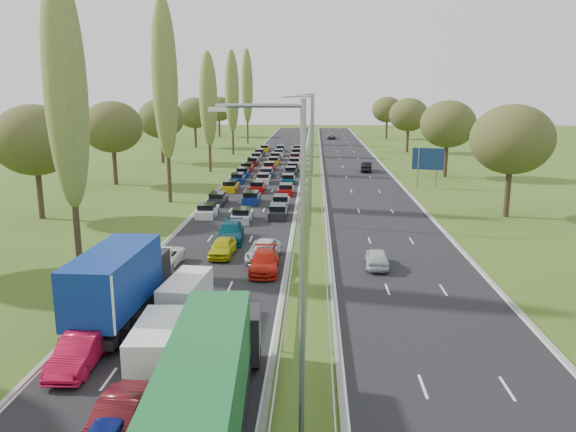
{
  "coord_description": "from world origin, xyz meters",
  "views": [
    {
      "loc": [
        4.83,
        -7.81,
        12.16
      ],
      "look_at": [
        2.53,
        40.45,
        1.5
      ],
      "focal_mm": 35.0,
      "sensor_mm": 36.0,
      "label": 1
    }
  ],
  "objects_px": {
    "near_car_2": "(163,258)",
    "direction_sign": "(428,161)",
    "green_lorry": "(208,389)",
    "near_car_1": "(79,352)",
    "white_van_rear": "(187,293)",
    "blue_lorry": "(121,283)",
    "info_sign": "(82,272)",
    "white_van_front": "(158,342)"
  },
  "relations": [
    {
      "from": "near_car_2",
      "to": "green_lorry",
      "type": "distance_m",
      "value": 21.47
    },
    {
      "from": "green_lorry",
      "to": "white_van_front",
      "type": "distance_m",
      "value": 7.12
    },
    {
      "from": "blue_lorry",
      "to": "info_sign",
      "type": "xyz_separation_m",
      "value": [
        -3.88,
        4.07,
        -0.77
      ]
    },
    {
      "from": "near_car_1",
      "to": "white_van_front",
      "type": "height_order",
      "value": "white_van_front"
    },
    {
      "from": "near_car_1",
      "to": "white_van_rear",
      "type": "distance_m",
      "value": 7.82
    },
    {
      "from": "blue_lorry",
      "to": "near_car_2",
      "type": "bearing_deg",
      "value": 93.9
    },
    {
      "from": "blue_lorry",
      "to": "info_sign",
      "type": "height_order",
      "value": "blue_lorry"
    },
    {
      "from": "info_sign",
      "to": "direction_sign",
      "type": "bearing_deg",
      "value": 54.53
    },
    {
      "from": "near_car_1",
      "to": "near_car_2",
      "type": "relative_size",
      "value": 0.96
    },
    {
      "from": "direction_sign",
      "to": "info_sign",
      "type": "bearing_deg",
      "value": -125.47
    },
    {
      "from": "blue_lorry",
      "to": "info_sign",
      "type": "relative_size",
      "value": 4.7
    },
    {
      "from": "near_car_2",
      "to": "white_van_front",
      "type": "xyz_separation_m",
      "value": [
        3.58,
        -14.13,
        0.32
      ]
    },
    {
      "from": "green_lorry",
      "to": "white_van_rear",
      "type": "height_order",
      "value": "green_lorry"
    },
    {
      "from": "near_car_1",
      "to": "blue_lorry",
      "type": "height_order",
      "value": "blue_lorry"
    },
    {
      "from": "near_car_1",
      "to": "direction_sign",
      "type": "xyz_separation_m",
      "value": [
        25.06,
        49.91,
        2.8
      ]
    },
    {
      "from": "near_car_1",
      "to": "direction_sign",
      "type": "height_order",
      "value": "direction_sign"
    },
    {
      "from": "white_van_front",
      "to": "near_car_1",
      "type": "bearing_deg",
      "value": -170.28
    },
    {
      "from": "green_lorry",
      "to": "direction_sign",
      "type": "distance_m",
      "value": 58.18
    },
    {
      "from": "near_car_2",
      "to": "near_car_1",
      "type": "bearing_deg",
      "value": -87.25
    },
    {
      "from": "blue_lorry",
      "to": "white_van_front",
      "type": "height_order",
      "value": "blue_lorry"
    },
    {
      "from": "info_sign",
      "to": "direction_sign",
      "type": "height_order",
      "value": "direction_sign"
    },
    {
      "from": "green_lorry",
      "to": "direction_sign",
      "type": "xyz_separation_m",
      "value": [
        18.16,
        55.25,
        1.42
      ]
    },
    {
      "from": "white_van_front",
      "to": "direction_sign",
      "type": "bearing_deg",
      "value": 63.6
    },
    {
      "from": "blue_lorry",
      "to": "info_sign",
      "type": "bearing_deg",
      "value": 135.64
    },
    {
      "from": "near_car_1",
      "to": "blue_lorry",
      "type": "xyz_separation_m",
      "value": [
        0.14,
        5.42,
        1.38
      ]
    },
    {
      "from": "near_car_2",
      "to": "info_sign",
      "type": "relative_size",
      "value": 2.24
    },
    {
      "from": "near_car_2",
      "to": "green_lorry",
      "type": "xyz_separation_m",
      "value": [
        7.08,
        -20.22,
        1.47
      ]
    },
    {
      "from": "near_car_1",
      "to": "near_car_2",
      "type": "height_order",
      "value": "near_car_1"
    },
    {
      "from": "white_van_rear",
      "to": "info_sign",
      "type": "height_order",
      "value": "info_sign"
    },
    {
      "from": "blue_lorry",
      "to": "white_van_front",
      "type": "bearing_deg",
      "value": -53.09
    },
    {
      "from": "direction_sign",
      "to": "near_car_1",
      "type": "bearing_deg",
      "value": -116.66
    },
    {
      "from": "near_car_1",
      "to": "green_lorry",
      "type": "height_order",
      "value": "green_lorry"
    },
    {
      "from": "near_car_2",
      "to": "white_van_rear",
      "type": "relative_size",
      "value": 0.97
    },
    {
      "from": "near_car_1",
      "to": "info_sign",
      "type": "relative_size",
      "value": 2.15
    },
    {
      "from": "near_car_2",
      "to": "direction_sign",
      "type": "height_order",
      "value": "direction_sign"
    },
    {
      "from": "near_car_2",
      "to": "white_van_rear",
      "type": "distance_m",
      "value": 8.53
    },
    {
      "from": "near_car_1",
      "to": "white_van_rear",
      "type": "height_order",
      "value": "white_van_rear"
    },
    {
      "from": "white_van_front",
      "to": "white_van_rear",
      "type": "distance_m",
      "value": 6.34
    },
    {
      "from": "near_car_2",
      "to": "white_van_rear",
      "type": "height_order",
      "value": "white_van_rear"
    },
    {
      "from": "blue_lorry",
      "to": "green_lorry",
      "type": "bearing_deg",
      "value": -55.88
    },
    {
      "from": "near_car_1",
      "to": "white_van_front",
      "type": "relative_size",
      "value": 0.94
    },
    {
      "from": "blue_lorry",
      "to": "white_van_rear",
      "type": "bearing_deg",
      "value": 29.86
    }
  ]
}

